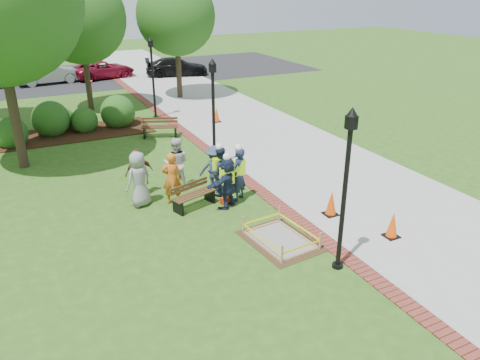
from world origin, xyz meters
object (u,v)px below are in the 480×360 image
bench_near (194,200)px  hivis_worker_a (227,181)px  cone_front (392,225)px  wet_concrete_pad (280,234)px  hivis_worker_b (238,173)px  lamp_near (346,180)px  hivis_worker_c (220,170)px

bench_near → hivis_worker_a: 1.28m
cone_front → wet_concrete_pad: bearing=157.6°
hivis_worker_a → hivis_worker_b: hivis_worker_b is taller
wet_concrete_pad → hivis_worker_b: hivis_worker_b is taller
cone_front → hivis_worker_b: hivis_worker_b is taller
wet_concrete_pad → lamp_near: lamp_near is taller
wet_concrete_pad → lamp_near: 2.95m
cone_front → hivis_worker_a: hivis_worker_a is taller
hivis_worker_b → lamp_near: bearing=-84.0°
bench_near → hivis_worker_b: bearing=-3.6°
hivis_worker_b → cone_front: bearing=-56.2°
hivis_worker_b → hivis_worker_c: hivis_worker_b is taller
lamp_near → hivis_worker_a: size_ratio=2.28×
lamp_near → hivis_worker_a: lamp_near is taller
hivis_worker_a → hivis_worker_b: bearing=30.1°
hivis_worker_a → hivis_worker_c: (0.16, 0.95, 0.01)m
wet_concrete_pad → hivis_worker_a: (-0.42, 2.69, 0.69)m
wet_concrete_pad → hivis_worker_b: bearing=87.1°
cone_front → lamp_near: 3.19m
hivis_worker_a → hivis_worker_c: 0.97m
hivis_worker_b → hivis_worker_c: 0.75m
wet_concrete_pad → bench_near: bench_near is taller
hivis_worker_a → hivis_worker_c: bearing=80.4°
cone_front → hivis_worker_b: bearing=123.8°
hivis_worker_c → hivis_worker_a: bearing=-99.6°
bench_near → cone_front: (4.42, -4.36, 0.13)m
cone_front → hivis_worker_a: 5.24m
wet_concrete_pad → cone_front: 3.25m
hivis_worker_a → bench_near: bearing=156.9°
bench_near → lamp_near: lamp_near is taller
wet_concrete_pad → hivis_worker_c: (-0.25, 3.65, 0.70)m
wet_concrete_pad → bench_near: bearing=114.4°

